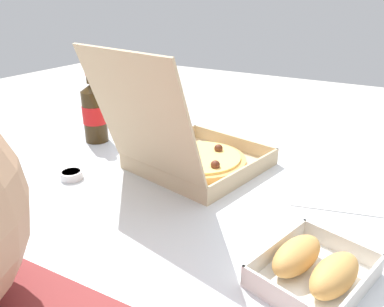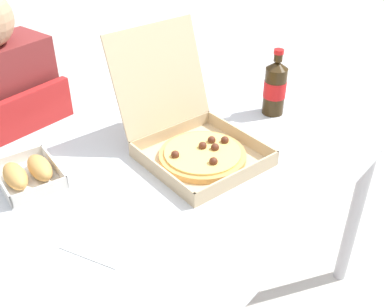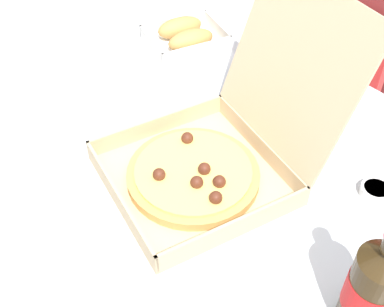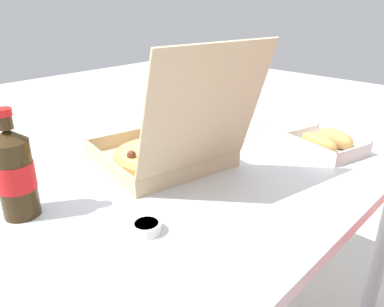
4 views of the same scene
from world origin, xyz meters
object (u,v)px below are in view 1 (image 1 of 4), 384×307
object	(u,v)px
bread_side_box	(315,267)
dipping_sauce_cup	(71,174)
pizza_box_open	(190,153)
cola_bottle	(94,112)
paper_menu	(338,195)

from	to	relation	value
bread_side_box	dipping_sauce_cup	world-z (taller)	bread_side_box
pizza_box_open	cola_bottle	xyz separation A→B (m)	(0.37, -0.04, 0.05)
dipping_sauce_cup	pizza_box_open	bearing A→B (deg)	-140.42
pizza_box_open	bread_side_box	bearing A→B (deg)	146.45
pizza_box_open	cola_bottle	size ratio (longest dim) A/B	2.04
cola_bottle	paper_menu	xyz separation A→B (m)	(-0.73, -0.02, -0.09)
cola_bottle	dipping_sauce_cup	size ratio (longest dim) A/B	4.00
bread_side_box	paper_menu	size ratio (longest dim) A/B	1.06
pizza_box_open	dipping_sauce_cup	world-z (taller)	pizza_box_open
bread_side_box	dipping_sauce_cup	distance (m)	0.62
cola_bottle	bread_side_box	bearing A→B (deg)	158.71
pizza_box_open	bread_side_box	xyz separation A→B (m)	(-0.39, 0.26, -0.02)
cola_bottle	paper_menu	bearing A→B (deg)	-178.58
pizza_box_open	cola_bottle	bearing A→B (deg)	-5.89
pizza_box_open	paper_menu	size ratio (longest dim) A/B	2.17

